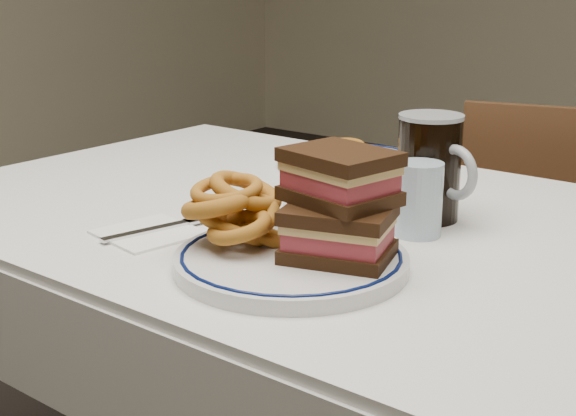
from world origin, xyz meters
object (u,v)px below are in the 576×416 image
Objects in this scene: main_plate at (291,260)px; reuben_sandwich at (339,204)px; beer_mug at (431,167)px; chair_far at (545,258)px; far_plate at (349,162)px.

reuben_sandwich is at bearing 33.66° from main_plate.
main_plate is at bearing -96.39° from beer_mug.
beer_mug reaches higher than reuben_sandwich.
reuben_sandwich reaches higher than main_plate.
main_plate is 0.31m from beer_mug.
chair_far is at bearing 92.33° from main_plate.
far_plate is at bearing 144.41° from beer_mug.
far_plate is (-0.28, 0.20, -0.07)m from beer_mug.
far_plate is at bearing 122.69° from reuben_sandwich.
beer_mug reaches higher than chair_far.
beer_mug is at bearing 93.56° from reuben_sandwich.
reuben_sandwich reaches higher than far_plate.
chair_far reaches higher than far_plate.
reuben_sandwich is 1.00× the size of beer_mug.
chair_far is 1.08m from reuben_sandwich.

